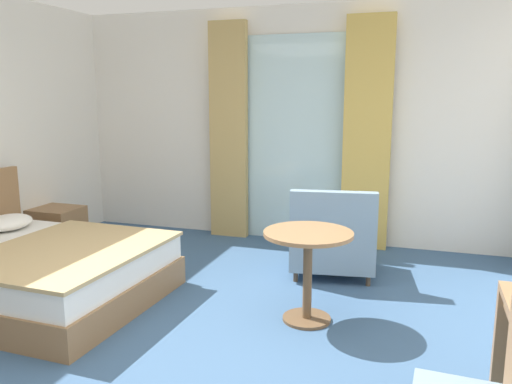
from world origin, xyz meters
name	(u,v)px	position (x,y,z in m)	size (l,w,h in m)	color
ground	(173,358)	(0.00, 0.00, -0.05)	(5.91, 6.67, 0.10)	#38567A
wall_back	(288,125)	(0.00, 3.08, 1.38)	(5.51, 0.12, 2.76)	silver
balcony_glass_door	(297,140)	(0.13, 3.00, 1.21)	(1.22, 0.02, 2.43)	silver
curtain_panel_left	(229,132)	(-0.70, 2.90, 1.30)	(0.46, 0.10, 2.60)	tan
curtain_panel_right	(367,135)	(0.96, 2.90, 1.30)	(0.52, 0.10, 2.60)	tan
bed	(32,270)	(-1.56, 0.45, 0.26)	(2.05, 1.69, 1.01)	olive
nightstand	(57,228)	(-2.39, 1.78, 0.24)	(0.51, 0.48, 0.47)	olive
armchair_by_window	(333,242)	(0.78, 1.86, 0.34)	(0.89, 0.84, 0.88)	gray
round_cafe_table	(308,255)	(0.77, 0.77, 0.53)	(0.69, 0.69, 0.72)	olive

